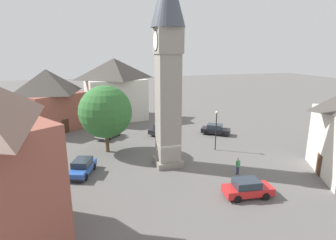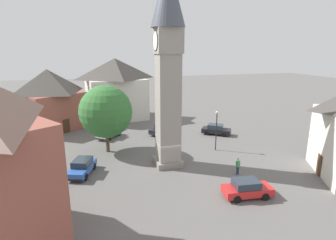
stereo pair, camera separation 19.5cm
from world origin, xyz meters
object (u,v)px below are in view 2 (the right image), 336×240
Objects in this scene: building_corner_back at (116,88)px; lamp_post at (217,124)px; car_silver_kerb at (109,132)px; car_white_side at (82,167)px; tree at (106,112)px; car_red_corner at (247,188)px; car_black_far at (162,129)px; building_terrace_right at (50,99)px; car_blue_kerb at (216,129)px; pedestrian at (238,165)px; clock_tower at (168,51)px.

building_corner_back is 2.26× the size of lamp_post.
lamp_post reaches higher than car_silver_kerb.
car_white_side is 7.66m from tree.
car_black_far is at bearing -173.56° from car_red_corner.
building_terrace_right is 26.24m from lamp_post.
building_corner_back is (-11.16, 2.31, 4.71)m from car_silver_kerb.
lamp_post is (5.87, -2.92, 2.57)m from car_blue_kerb.
pedestrian reaches higher than car_black_far.
car_red_corner is 1.00× the size of car_black_far.
car_white_side is 2.64× the size of pedestrian.
clock_tower reaches higher than building_terrace_right.
building_corner_back reaches higher than car_white_side.
tree is (5.23, -8.26, 4.23)m from car_black_far.
building_terrace_right is (-27.14, -18.14, 3.99)m from car_red_corner.
building_corner_back is (-26.90, -9.00, 4.47)m from pedestrian.
lamp_post reaches higher than car_black_far.
building_corner_back is at bearing 170.06° from tree.
car_blue_kerb is at bearing 70.87° from car_black_far.
pedestrian is (15.36, 3.67, 0.25)m from car_black_far.
tree reaches higher than car_black_far.
pedestrian reaches higher than car_white_side.
car_blue_kerb is at bearing 42.27° from building_corner_back.
building_terrace_right is at bearing -143.93° from clock_tower.
clock_tower is at bearing -151.94° from car_red_corner.
tree is (-14.17, -10.45, 4.23)m from car_red_corner.
pedestrian is at bearing 18.49° from building_corner_back.
car_black_far is 0.39× the size of building_corner_back.
clock_tower reaches higher than pedestrian.
car_red_corner is 0.38× the size of building_corner_back.
tree is 0.73× the size of building_corner_back.
car_white_side is 0.55× the size of tree.
car_blue_kerb is 0.39× the size of building_corner_back.
pedestrian is 0.14× the size of building_terrace_right.
clock_tower is 15.89m from car_black_far.
building_corner_back reaches higher than building_terrace_right.
tree is at bearing 152.62° from car_white_side.
lamp_post is (-6.87, 0.94, 2.32)m from pedestrian.
pedestrian is (15.73, 11.31, 0.25)m from car_silver_kerb.
building_terrace_right reaches higher than car_white_side.
car_red_corner is 15.85m from car_white_side.
building_terrace_right reaches higher than lamp_post.
pedestrian is at bearing 35.70° from car_silver_kerb.
car_black_far is (0.37, 7.64, 0.00)m from car_silver_kerb.
tree is 0.68× the size of building_terrace_right.
building_terrace_right reaches higher than car_black_far.
car_blue_kerb is 0.97× the size of car_white_side.
car_blue_kerb and car_black_far have the same top height.
building_terrace_right is (-7.38, -8.31, 3.99)m from car_silver_kerb.
car_black_far is at bearing -166.56° from pedestrian.
car_silver_kerb is at bearing 173.62° from tree.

